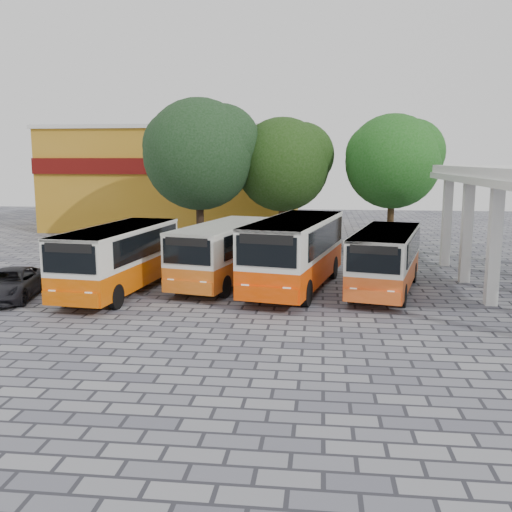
# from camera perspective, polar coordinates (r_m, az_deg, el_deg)

# --- Properties ---
(ground) EXTENTS (90.00, 90.00, 0.00)m
(ground) POSITION_cam_1_polar(r_m,az_deg,el_deg) (21.84, 3.41, -5.51)
(ground) COLOR #565763
(ground) RESTS_ON ground
(shophouse_block) EXTENTS (20.40, 10.40, 8.30)m
(shophouse_block) POSITION_cam_1_polar(r_m,az_deg,el_deg) (48.60, -7.96, 7.73)
(shophouse_block) COLOR #B07A1A
(shophouse_block) RESTS_ON ground
(bus_far_left) EXTENTS (3.26, 8.14, 2.85)m
(bus_far_left) POSITION_cam_1_polar(r_m,az_deg,el_deg) (25.11, -13.54, 0.08)
(bus_far_left) COLOR #D25000
(bus_far_left) RESTS_ON ground
(bus_centre_left) EXTENTS (4.00, 8.12, 2.78)m
(bus_centre_left) POSITION_cam_1_polar(r_m,az_deg,el_deg) (26.22, -3.21, 0.65)
(bus_centre_left) COLOR #D26014
(bus_centre_left) RESTS_ON ground
(bus_centre_right) EXTENTS (4.35, 9.11, 3.14)m
(bus_centre_right) POSITION_cam_1_polar(r_m,az_deg,el_deg) (25.13, 3.95, 0.72)
(bus_centre_right) COLOR #E63E00
(bus_centre_right) RESTS_ON ground
(bus_far_right) EXTENTS (3.92, 7.85, 2.69)m
(bus_far_right) POSITION_cam_1_polar(r_m,az_deg,el_deg) (25.23, 12.85, -0.07)
(bus_far_right) COLOR #DD5318
(bus_far_right) RESTS_ON ground
(tree_left) EXTENTS (7.29, 6.94, 9.48)m
(tree_left) POSITION_cam_1_polar(r_m,az_deg,el_deg) (36.26, -5.57, 10.44)
(tree_left) COLOR black
(tree_left) RESTS_ON ground
(tree_middle) EXTENTS (6.33, 6.03, 8.39)m
(tree_middle) POSITION_cam_1_polar(r_m,az_deg,el_deg) (37.23, 2.79, 9.42)
(tree_middle) COLOR #482914
(tree_middle) RESTS_ON ground
(tree_right) EXTENTS (6.19, 5.90, 8.52)m
(tree_right) POSITION_cam_1_polar(r_m,az_deg,el_deg) (37.11, 13.64, 9.47)
(tree_right) COLOR #442E19
(tree_right) RESTS_ON ground
(parked_car) EXTENTS (2.72, 4.73, 1.24)m
(parked_car) POSITION_cam_1_polar(r_m,az_deg,el_deg) (25.63, -23.35, -2.60)
(parked_car) COLOR black
(parked_car) RESTS_ON ground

